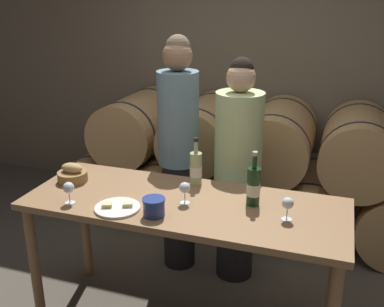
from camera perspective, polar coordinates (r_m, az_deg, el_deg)
name	(u,v)px	position (r m, az deg, el deg)	size (l,w,h in m)	color
stone_wall_back	(257,43)	(4.42, 8.26, 13.77)	(10.00, 0.12, 3.20)	#7F705B
barrel_stack	(239,168)	(4.11, 5.99, -1.85)	(3.26, 0.95, 1.16)	tan
tasting_table	(184,218)	(2.71, -0.97, -8.21)	(1.90, 0.71, 0.89)	olive
person_left	(179,153)	(3.31, -1.72, 0.09)	(0.30, 0.30, 1.79)	#232326
person_right	(238,172)	(3.22, 5.80, -2.33)	(0.34, 0.34, 1.65)	#232326
wine_bottle_red	(253,186)	(2.59, 7.81, -4.14)	(0.08, 0.08, 0.32)	#193819
wine_bottle_white	(196,168)	(2.84, 0.50, -1.88)	(0.08, 0.08, 0.31)	#ADBC7F
blue_crock	(154,206)	(2.48, -4.86, -6.68)	(0.13, 0.13, 0.10)	navy
bread_basket	(72,174)	(3.01, -14.95, -2.57)	(0.19, 0.19, 0.13)	olive
cheese_plate	(117,208)	(2.60, -9.45, -6.78)	(0.26, 0.26, 0.04)	white
wine_glass_far_left	(69,188)	(2.69, -15.40, -4.29)	(0.07, 0.07, 0.13)	white
wine_glass_left	(185,189)	(2.59, -0.93, -4.47)	(0.07, 0.07, 0.13)	white
wine_glass_center	(288,204)	(2.46, 12.06, -6.30)	(0.07, 0.07, 0.13)	white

